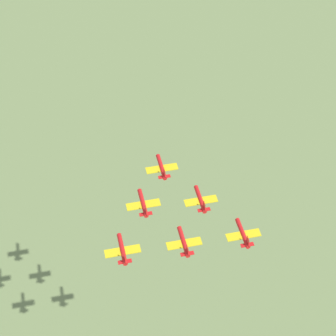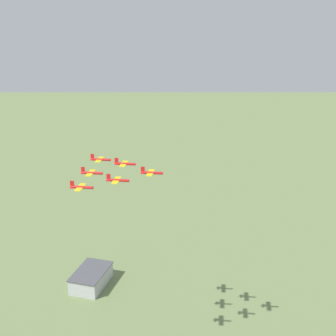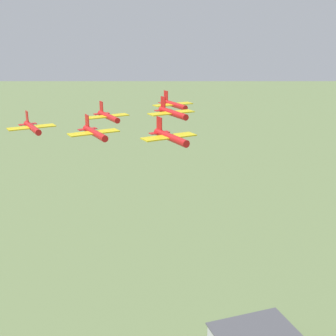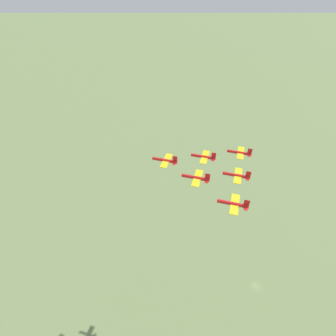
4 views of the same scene
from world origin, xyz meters
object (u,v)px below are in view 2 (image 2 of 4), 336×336
object	(u,v)px
hangar	(91,278)
jet_2	(117,180)
jet_1	(124,164)
jet_3	(100,159)
jet_4	(91,173)
jet_0	(151,173)
jet_5	(81,187)

from	to	relation	value
hangar	jet_2	distance (m)	122.40
jet_1	jet_2	distance (m)	15.95
jet_3	jet_4	bearing A→B (deg)	0.00
jet_2	jet_1	bearing A→B (deg)	180.00
jet_0	jet_5	xyz separation A→B (m)	(-20.01, 23.89, -1.88)
jet_4	jet_5	world-z (taller)	jet_4
hangar	jet_4	distance (m)	114.68
hangar	jet_1	world-z (taller)	jet_1
jet_1	hangar	bearing A→B (deg)	-146.74
jet_3	jet_4	distance (m)	15.85
jet_0	jet_2	world-z (taller)	jet_0
hangar	jet_5	bearing A→B (deg)	-154.63
jet_3	jet_5	distance (m)	31.66
jet_2	jet_3	xyz separation A→B (m)	(21.16, 17.15, 1.20)
jet_1	jet_3	distance (m)	15.61
jet_2	jet_5	world-z (taller)	jet_2
jet_2	jet_3	world-z (taller)	jet_3
jet_2	jet_0	bearing A→B (deg)	120.47
hangar	jet_1	xyz separation A→B (m)	(-47.75, -44.12, 95.91)
jet_1	jet_2	size ratio (longest dim) A/B	1.00
jet_3	jet_1	bearing A→B (deg)	59.53
jet_0	jet_4	bearing A→B (deg)	-90.00
hangar	jet_2	size ratio (longest dim) A/B	3.08
hangar	jet_2	bearing A→B (deg)	-143.58
jet_5	jet_0	bearing A→B (deg)	120.47
jet_1	jet_2	world-z (taller)	jet_1
jet_4	hangar	bearing A→B (deg)	-160.35
hangar	jet_4	size ratio (longest dim) A/B	3.08
jet_1	jet_5	world-z (taller)	jet_1
jet_0	jet_1	distance (m)	15.61
jet_2	jet_4	xyz separation A→B (m)	(5.58, 14.55, -0.03)
jet_2	jet_5	size ratio (longest dim) A/B	1.00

